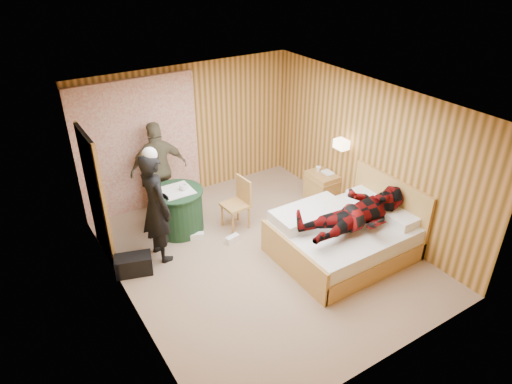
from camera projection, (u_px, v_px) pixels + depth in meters
floor at (262, 255)px, 7.24m from camera, size 4.20×5.00×0.01m
ceiling at (263, 103)px, 6.02m from camera, size 4.20×5.00×0.01m
wall_back at (189, 132)px, 8.48m from camera, size 4.20×0.02×2.50m
wall_left at (120, 229)px, 5.65m from camera, size 0.02×5.00×2.50m
wall_right at (367, 154)px, 7.61m from camera, size 0.02×5.00×2.50m
curtain at (139, 147)px, 7.98m from camera, size 2.20×0.08×2.40m
doorway at (96, 196)px, 6.82m from camera, size 0.06×0.90×2.05m
wall_lamp at (342, 144)px, 7.84m from camera, size 0.26×0.24×0.16m
bed at (344, 236)px, 7.15m from camera, size 2.01×1.59×1.09m
nightstand at (322, 187)px, 8.58m from camera, size 0.44×0.60×0.58m
round_table at (178, 210)px, 7.68m from camera, size 0.87×0.87×0.78m
chair_far at (160, 187)px, 8.09m from camera, size 0.55×0.55×0.93m
chair_near at (239, 199)px, 7.73m from camera, size 0.43×0.43×0.90m
duffel_bag at (134, 265)px, 6.78m from camera, size 0.59×0.43×0.30m
sneaker_left at (232, 239)px, 7.53m from camera, size 0.25×0.15×0.11m
sneaker_right at (197, 236)px, 7.60m from camera, size 0.26×0.18×0.11m
woman_standing at (156, 207)px, 6.80m from camera, size 0.50×0.69×1.78m
man_at_table at (159, 169)px, 7.98m from camera, size 1.04×0.50×1.72m
man_on_bed at (360, 206)px, 6.67m from camera, size 0.86×0.67×1.77m
book_lower at (324, 174)px, 8.41m from camera, size 0.17×0.23×0.02m
book_upper at (324, 173)px, 8.40m from camera, size 0.17×0.23×0.02m
cup_nightstand at (318, 169)px, 8.52m from camera, size 0.12×0.12×0.09m
cup_table at (183, 187)px, 7.47m from camera, size 0.13×0.13×0.10m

